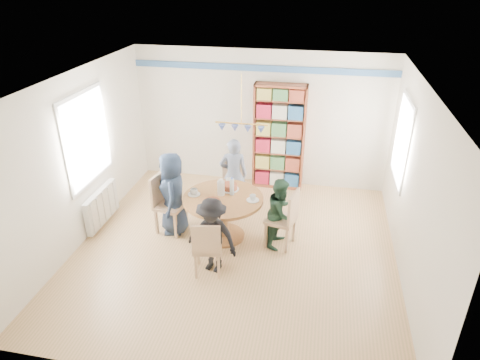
% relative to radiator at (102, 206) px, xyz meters
% --- Properties ---
extents(ground, '(5.00, 5.00, 0.00)m').
position_rel_radiator_xyz_m(ground, '(2.42, -0.30, -0.35)').
color(ground, tan).
extents(room_shell, '(5.00, 5.00, 5.00)m').
position_rel_radiator_xyz_m(room_shell, '(2.16, 0.57, 1.30)').
color(room_shell, white).
rests_on(room_shell, ground).
extents(radiator, '(0.12, 1.00, 0.60)m').
position_rel_radiator_xyz_m(radiator, '(0.00, 0.00, 0.00)').
color(radiator, silver).
rests_on(radiator, ground).
extents(dining_table, '(1.30, 1.30, 0.75)m').
position_rel_radiator_xyz_m(dining_table, '(2.15, 0.02, 0.21)').
color(dining_table, olive).
rests_on(dining_table, ground).
extents(chair_left, '(0.53, 0.53, 1.02)m').
position_rel_radiator_xyz_m(chair_left, '(1.16, 0.05, 0.21)').
color(chair_left, tan).
rests_on(chair_left, ground).
extents(chair_right, '(0.53, 0.53, 0.99)m').
position_rel_radiator_xyz_m(chair_right, '(3.18, -0.03, 0.19)').
color(chair_right, tan).
rests_on(chair_right, ground).
extents(chair_far, '(0.47, 0.47, 0.88)m').
position_rel_radiator_xyz_m(chair_far, '(2.10, 1.05, 0.13)').
color(chair_far, tan).
rests_on(chair_far, ground).
extents(chair_near, '(0.47, 0.47, 0.91)m').
position_rel_radiator_xyz_m(chair_near, '(2.15, -0.98, 0.15)').
color(chair_near, tan).
rests_on(chair_near, ground).
extents(person_left, '(0.63, 0.80, 1.43)m').
position_rel_radiator_xyz_m(person_left, '(1.30, 0.05, 0.36)').
color(person_left, '#1B273C').
rests_on(person_left, ground).
extents(person_right, '(0.55, 0.65, 1.16)m').
position_rel_radiator_xyz_m(person_right, '(3.09, 0.02, 0.23)').
color(person_right, '#1A3424').
rests_on(person_right, ground).
extents(person_far, '(0.56, 0.43, 1.38)m').
position_rel_radiator_xyz_m(person_far, '(2.13, 0.97, 0.34)').
color(person_far, gray).
rests_on(person_far, ground).
extents(person_near, '(0.86, 0.62, 1.20)m').
position_rel_radiator_xyz_m(person_near, '(2.20, -0.85, 0.25)').
color(person_near, black).
rests_on(person_near, ground).
extents(bookshelf, '(1.00, 0.30, 2.11)m').
position_rel_radiator_xyz_m(bookshelf, '(2.81, 2.04, 0.69)').
color(bookshelf, brown).
rests_on(bookshelf, ground).
extents(tableware, '(1.17, 1.17, 0.31)m').
position_rel_radiator_xyz_m(tableware, '(2.13, 0.05, 0.47)').
color(tableware, white).
rests_on(tableware, dining_table).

